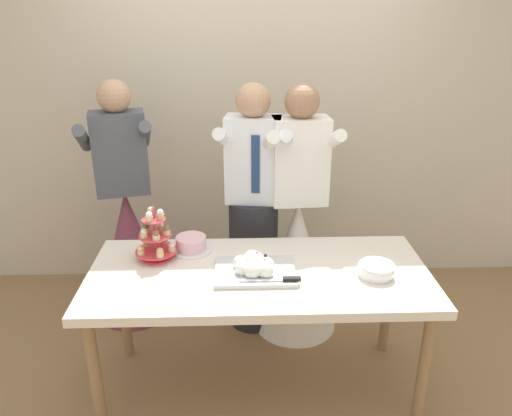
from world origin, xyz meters
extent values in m
plane|color=olive|center=(0.00, 0.00, 0.00)|extent=(8.00, 8.00, 0.00)
cube|color=beige|center=(0.00, 1.41, 1.45)|extent=(5.20, 0.10, 2.90)
cube|color=silver|center=(0.00, 0.00, 0.75)|extent=(1.80, 0.80, 0.05)
cylinder|color=olive|center=(-0.82, -0.32, 0.36)|extent=(0.06, 0.06, 0.72)
cylinder|color=olive|center=(0.82, -0.32, 0.36)|extent=(0.06, 0.06, 0.72)
cylinder|color=olive|center=(-0.82, 0.32, 0.36)|extent=(0.06, 0.06, 0.72)
cylinder|color=olive|center=(0.82, 0.32, 0.36)|extent=(0.06, 0.06, 0.72)
cylinder|color=#D83F4C|center=(-0.56, 0.17, 0.78)|extent=(0.17, 0.17, 0.01)
cylinder|color=#D83F4C|center=(-0.56, 0.17, 0.93)|extent=(0.01, 0.01, 0.31)
cylinder|color=#D83F4C|center=(-0.56, 0.17, 0.82)|extent=(0.23, 0.23, 0.01)
cylinder|color=#D1B784|center=(-0.47, 0.15, 0.84)|extent=(0.04, 0.04, 0.03)
sphere|color=#EAB7C6|center=(-0.47, 0.15, 0.86)|extent=(0.04, 0.04, 0.04)
cylinder|color=#D1B784|center=(-0.53, 0.25, 0.84)|extent=(0.04, 0.04, 0.03)
sphere|color=#EAB7C6|center=(-0.53, 0.25, 0.86)|extent=(0.04, 0.04, 0.04)
cylinder|color=#D1B784|center=(-0.62, 0.23, 0.84)|extent=(0.04, 0.04, 0.03)
sphere|color=#EAB7C6|center=(-0.62, 0.23, 0.86)|extent=(0.04, 0.04, 0.04)
cylinder|color=#D1B784|center=(-0.63, 0.12, 0.84)|extent=(0.04, 0.04, 0.03)
sphere|color=#D6B27A|center=(-0.63, 0.12, 0.86)|extent=(0.04, 0.04, 0.04)
cylinder|color=#D1B784|center=(-0.53, 0.09, 0.84)|extent=(0.04, 0.04, 0.03)
sphere|color=#D6B27A|center=(-0.53, 0.09, 0.86)|extent=(0.04, 0.04, 0.04)
cylinder|color=#D83F4C|center=(-0.56, 0.17, 0.92)|extent=(0.18, 0.18, 0.01)
cylinder|color=#D1B784|center=(-0.50, 0.17, 0.93)|extent=(0.04, 0.04, 0.03)
sphere|color=brown|center=(-0.50, 0.17, 0.96)|extent=(0.04, 0.04, 0.04)
cylinder|color=#D1B784|center=(-0.54, 0.22, 0.93)|extent=(0.04, 0.04, 0.03)
sphere|color=white|center=(-0.54, 0.22, 0.96)|extent=(0.04, 0.04, 0.04)
cylinder|color=#D1B784|center=(-0.61, 0.20, 0.93)|extent=(0.04, 0.04, 0.03)
sphere|color=brown|center=(-0.61, 0.20, 0.96)|extent=(0.04, 0.04, 0.04)
cylinder|color=#D1B784|center=(-0.61, 0.13, 0.93)|extent=(0.04, 0.04, 0.03)
sphere|color=beige|center=(-0.61, 0.13, 0.96)|extent=(0.04, 0.04, 0.04)
cylinder|color=#D1B784|center=(-0.54, 0.11, 0.93)|extent=(0.04, 0.04, 0.03)
sphere|color=brown|center=(-0.54, 0.11, 0.96)|extent=(0.04, 0.04, 0.04)
cylinder|color=#D83F4C|center=(-0.56, 0.17, 1.01)|extent=(0.13, 0.13, 0.01)
cylinder|color=#D1B784|center=(-0.52, 0.17, 1.03)|extent=(0.04, 0.04, 0.03)
sphere|color=white|center=(-0.52, 0.17, 1.05)|extent=(0.04, 0.04, 0.04)
cylinder|color=#D1B784|center=(-0.58, 0.20, 1.03)|extent=(0.04, 0.04, 0.03)
sphere|color=beige|center=(-0.58, 0.20, 1.05)|extent=(0.04, 0.04, 0.04)
cylinder|color=#D1B784|center=(-0.58, 0.13, 1.03)|extent=(0.04, 0.04, 0.03)
sphere|color=white|center=(-0.58, 0.13, 1.05)|extent=(0.04, 0.04, 0.04)
cube|color=silver|center=(-0.02, -0.03, 0.79)|extent=(0.42, 0.31, 0.02)
sphere|color=white|center=(0.04, -0.03, 0.83)|extent=(0.08, 0.08, 0.08)
sphere|color=white|center=(0.01, 0.01, 0.83)|extent=(0.08, 0.08, 0.08)
sphere|color=white|center=(-0.03, 0.03, 0.83)|extent=(0.10, 0.10, 0.10)
sphere|color=white|center=(-0.10, 0.01, 0.83)|extent=(0.07, 0.07, 0.07)
sphere|color=white|center=(-0.09, -0.06, 0.83)|extent=(0.08, 0.08, 0.08)
sphere|color=white|center=(-0.04, -0.09, 0.83)|extent=(0.09, 0.09, 0.09)
sphere|color=white|center=(0.03, -0.09, 0.83)|extent=(0.09, 0.09, 0.09)
sphere|color=white|center=(-0.02, -0.03, 0.84)|extent=(0.11, 0.11, 0.11)
sphere|color=#B21923|center=(-0.04, -0.01, 0.88)|extent=(0.02, 0.02, 0.02)
sphere|color=#2D1938|center=(-0.01, -0.03, 0.89)|extent=(0.02, 0.02, 0.02)
sphere|color=#2D1938|center=(-0.02, -0.03, 0.88)|extent=(0.02, 0.02, 0.02)
sphere|color=#2D1938|center=(0.03, -0.03, 0.88)|extent=(0.02, 0.02, 0.02)
cube|color=silver|center=(0.01, -0.14, 0.80)|extent=(0.23, 0.03, 0.00)
cube|color=black|center=(0.16, -0.14, 0.81)|extent=(0.09, 0.03, 0.02)
cylinder|color=white|center=(0.60, -0.06, 0.78)|extent=(0.18, 0.18, 0.01)
cylinder|color=white|center=(0.60, -0.07, 0.79)|extent=(0.18, 0.18, 0.01)
cylinder|color=white|center=(0.61, -0.06, 0.80)|extent=(0.18, 0.18, 0.01)
cylinder|color=white|center=(0.60, -0.07, 0.81)|extent=(0.18, 0.18, 0.01)
cylinder|color=white|center=(0.60, -0.06, 0.82)|extent=(0.18, 0.18, 0.01)
cylinder|color=white|center=(0.61, -0.06, 0.84)|extent=(0.18, 0.18, 0.01)
cylinder|color=white|center=(-0.38, 0.25, 0.78)|extent=(0.24, 0.24, 0.01)
cylinder|color=#EAB7C6|center=(-0.38, 0.25, 0.82)|extent=(0.17, 0.17, 0.07)
cylinder|color=#232328|center=(-0.01, 0.66, 0.46)|extent=(0.32, 0.32, 0.92)
cube|color=white|center=(-0.01, 0.66, 1.19)|extent=(0.36, 0.24, 0.54)
sphere|color=tan|center=(-0.01, 0.66, 1.55)|extent=(0.21, 0.21, 0.21)
cylinder|color=white|center=(-0.18, 0.68, 1.30)|extent=(0.14, 0.49, 0.28)
cylinder|color=white|center=(0.19, 0.63, 1.30)|extent=(0.14, 0.49, 0.28)
cube|color=navy|center=(0.00, 0.55, 1.19)|extent=(0.05, 0.02, 0.36)
cone|color=white|center=(0.28, 0.61, 0.46)|extent=(0.56, 0.56, 0.92)
cube|color=white|center=(0.28, 0.61, 1.19)|extent=(0.35, 0.22, 0.54)
sphere|color=#997054|center=(0.28, 0.61, 1.55)|extent=(0.21, 0.21, 0.21)
cylinder|color=white|center=(0.08, 0.60, 1.30)|extent=(0.11, 0.49, 0.28)
cylinder|color=white|center=(0.46, 0.63, 1.30)|extent=(0.11, 0.49, 0.28)
cone|color=brown|center=(-0.87, 0.83, 0.46)|extent=(0.56, 0.56, 0.92)
cube|color=#4C515B|center=(-0.87, 0.83, 1.19)|extent=(0.38, 0.27, 0.54)
sphere|color=tan|center=(-0.87, 0.83, 1.55)|extent=(0.21, 0.21, 0.21)
cylinder|color=#4C515B|center=(-1.08, 0.79, 1.30)|extent=(0.18, 0.49, 0.28)
cylinder|color=#4C515B|center=(-0.71, 0.87, 1.30)|extent=(0.18, 0.49, 0.28)
camera|label=1|loc=(-0.09, -2.27, 2.08)|focal=34.52mm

